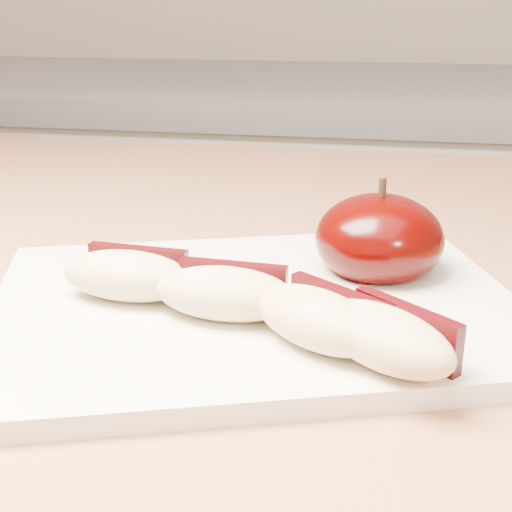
# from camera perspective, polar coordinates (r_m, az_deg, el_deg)

# --- Properties ---
(back_cabinet) EXTENTS (2.40, 0.62, 0.94)m
(back_cabinet) POSITION_cam_1_polar(r_m,az_deg,el_deg) (1.34, 8.51, -6.52)
(back_cabinet) COLOR silver
(back_cabinet) RESTS_ON ground
(cutting_board) EXTENTS (0.34, 0.29, 0.01)m
(cutting_board) POSITION_cam_1_polar(r_m,az_deg,el_deg) (0.40, 0.00, -4.17)
(cutting_board) COLOR silver
(cutting_board) RESTS_ON island_counter
(apple_half) EXTENTS (0.10, 0.10, 0.06)m
(apple_half) POSITION_cam_1_polar(r_m,az_deg,el_deg) (0.44, 9.82, 1.35)
(apple_half) COLOR black
(apple_half) RESTS_ON cutting_board
(apple_wedge_a) EXTENTS (0.08, 0.04, 0.03)m
(apple_wedge_a) POSITION_cam_1_polar(r_m,az_deg,el_deg) (0.40, -10.18, -1.47)
(apple_wedge_a) COLOR #DCBE8B
(apple_wedge_a) RESTS_ON cutting_board
(apple_wedge_b) EXTENTS (0.08, 0.04, 0.03)m
(apple_wedge_b) POSITION_cam_1_polar(r_m,az_deg,el_deg) (0.37, -2.41, -2.92)
(apple_wedge_b) COLOR #DCBE8B
(apple_wedge_b) RESTS_ON cutting_board
(apple_wedge_c) EXTENTS (0.08, 0.07, 0.03)m
(apple_wedge_c) POSITION_cam_1_polar(r_m,az_deg,el_deg) (0.34, 5.10, -4.97)
(apple_wedge_c) COLOR #DCBE8B
(apple_wedge_c) RESTS_ON cutting_board
(apple_wedge_d) EXTENTS (0.08, 0.08, 0.03)m
(apple_wedge_d) POSITION_cam_1_polar(r_m,az_deg,el_deg) (0.33, 10.39, -6.36)
(apple_wedge_d) COLOR #DCBE8B
(apple_wedge_d) RESTS_ON cutting_board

